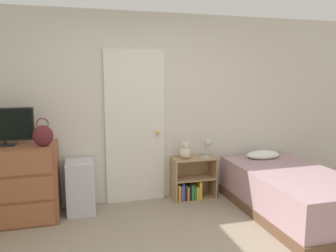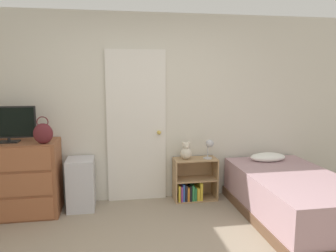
# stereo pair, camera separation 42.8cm
# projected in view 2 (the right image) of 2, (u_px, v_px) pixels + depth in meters

# --- Properties ---
(wall_back) EXTENTS (10.00, 0.06, 2.55)m
(wall_back) POSITION_uv_depth(u_px,v_px,m) (139.00, 109.00, 4.48)
(wall_back) COLOR beige
(wall_back) RESTS_ON ground_plane
(door_closed) EXTENTS (0.80, 0.09, 2.07)m
(door_closed) POSITION_uv_depth(u_px,v_px,m) (137.00, 127.00, 4.46)
(door_closed) COLOR silver
(door_closed) RESTS_ON ground_plane
(dresser) EXTENTS (1.09, 0.54, 0.93)m
(dresser) POSITION_uv_depth(u_px,v_px,m) (14.00, 179.00, 4.03)
(dresser) COLOR brown
(dresser) RESTS_ON ground_plane
(tv) EXTENTS (0.65, 0.16, 0.44)m
(tv) POSITION_uv_depth(u_px,v_px,m) (8.00, 124.00, 3.91)
(tv) COLOR black
(tv) RESTS_ON dresser
(handbag) EXTENTS (0.22, 0.12, 0.33)m
(handbag) POSITION_uv_depth(u_px,v_px,m) (43.00, 133.00, 3.85)
(handbag) COLOR #591E23
(handbag) RESTS_ON dresser
(storage_bin) EXTENTS (0.34, 0.41, 0.66)m
(storage_bin) POSITION_uv_depth(u_px,v_px,m) (81.00, 184.00, 4.25)
(storage_bin) COLOR silver
(storage_bin) RESTS_ON ground_plane
(bookshelf) EXTENTS (0.60, 0.29, 0.59)m
(bookshelf) POSITION_uv_depth(u_px,v_px,m) (192.00, 184.00, 4.57)
(bookshelf) COLOR tan
(bookshelf) RESTS_ON ground_plane
(teddy_bear) EXTENTS (0.16, 0.16, 0.25)m
(teddy_bear) POSITION_uv_depth(u_px,v_px,m) (186.00, 151.00, 4.49)
(teddy_bear) COLOR beige
(teddy_bear) RESTS_ON bookshelf
(desk_lamp) EXTENTS (0.14, 0.13, 0.27)m
(desk_lamp) POSITION_uv_depth(u_px,v_px,m) (209.00, 145.00, 4.48)
(desk_lamp) COLOR #B2B2B7
(desk_lamp) RESTS_ON bookshelf
(bed) EXTENTS (1.12, 1.94, 0.66)m
(bed) POSITION_uv_depth(u_px,v_px,m) (293.00, 197.00, 3.95)
(bed) COLOR brown
(bed) RESTS_ON ground_plane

